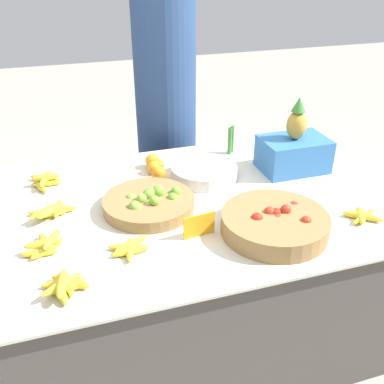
{
  "coord_description": "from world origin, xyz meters",
  "views": [
    {
      "loc": [
        -0.51,
        -1.6,
        1.69
      ],
      "look_at": [
        0.0,
        0.0,
        0.76
      ],
      "focal_mm": 42.0,
      "sensor_mm": 36.0,
      "label": 1
    }
  ],
  "objects_px": {
    "metal_bowl": "(204,172)",
    "price_sign": "(199,225)",
    "lime_bowl": "(149,203)",
    "produce_crate": "(294,150)",
    "vendor_person": "(166,113)",
    "tomato_basket": "(275,223)"
  },
  "relations": [
    {
      "from": "metal_bowl",
      "to": "price_sign",
      "type": "height_order",
      "value": "price_sign"
    },
    {
      "from": "lime_bowl",
      "to": "produce_crate",
      "type": "relative_size",
      "value": 1.05
    },
    {
      "from": "metal_bowl",
      "to": "produce_crate",
      "type": "height_order",
      "value": "produce_crate"
    },
    {
      "from": "price_sign",
      "to": "vendor_person",
      "type": "distance_m",
      "value": 1.17
    },
    {
      "from": "price_sign",
      "to": "vendor_person",
      "type": "xyz_separation_m",
      "value": [
        0.18,
        1.16,
        0.05
      ]
    },
    {
      "from": "tomato_basket",
      "to": "price_sign",
      "type": "relative_size",
      "value": 3.21
    },
    {
      "from": "produce_crate",
      "to": "tomato_basket",
      "type": "bearing_deg",
      "value": -125.22
    },
    {
      "from": "lime_bowl",
      "to": "metal_bowl",
      "type": "relative_size",
      "value": 1.23
    },
    {
      "from": "tomato_basket",
      "to": "vendor_person",
      "type": "distance_m",
      "value": 1.23
    },
    {
      "from": "metal_bowl",
      "to": "produce_crate",
      "type": "xyz_separation_m",
      "value": [
        0.44,
        -0.04,
        0.07
      ]
    },
    {
      "from": "lime_bowl",
      "to": "price_sign",
      "type": "height_order",
      "value": "price_sign"
    },
    {
      "from": "tomato_basket",
      "to": "metal_bowl",
      "type": "distance_m",
      "value": 0.53
    },
    {
      "from": "lime_bowl",
      "to": "tomato_basket",
      "type": "xyz_separation_m",
      "value": [
        0.42,
        -0.31,
        0.01
      ]
    },
    {
      "from": "produce_crate",
      "to": "lime_bowl",
      "type": "bearing_deg",
      "value": -167.72
    },
    {
      "from": "vendor_person",
      "to": "price_sign",
      "type": "bearing_deg",
      "value": -98.7
    },
    {
      "from": "lime_bowl",
      "to": "metal_bowl",
      "type": "distance_m",
      "value": 0.38
    },
    {
      "from": "tomato_basket",
      "to": "produce_crate",
      "type": "bearing_deg",
      "value": 54.78
    },
    {
      "from": "tomato_basket",
      "to": "metal_bowl",
      "type": "bearing_deg",
      "value": 101.58
    },
    {
      "from": "lime_bowl",
      "to": "produce_crate",
      "type": "height_order",
      "value": "produce_crate"
    },
    {
      "from": "metal_bowl",
      "to": "price_sign",
      "type": "bearing_deg",
      "value": -111.29
    },
    {
      "from": "vendor_person",
      "to": "tomato_basket",
      "type": "bearing_deg",
      "value": -84.91
    },
    {
      "from": "produce_crate",
      "to": "vendor_person",
      "type": "bearing_deg",
      "value": 121.02
    }
  ]
}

